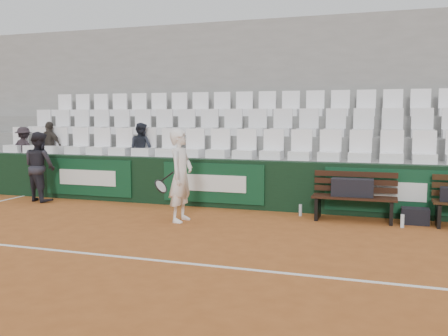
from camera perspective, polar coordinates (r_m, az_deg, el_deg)
ground at (r=6.93m, az=-10.53°, el=-10.09°), size 80.00×80.00×0.00m
court_baseline at (r=6.93m, az=-10.54°, el=-10.06°), size 18.00×0.06×0.01m
back_barrier at (r=10.41m, az=0.40°, el=-1.79°), size 18.00×0.34×1.00m
grandstand_tier_front at (r=11.03m, az=1.08°, el=-1.35°), size 18.00×0.95×1.00m
grandstand_tier_mid at (r=11.91m, az=2.44°, el=0.28°), size 18.00×0.95×1.45m
grandstand_tier_back at (r=12.80m, az=3.61°, el=1.68°), size 18.00×0.95×1.90m
grandstand_rear_wall at (r=13.37m, az=4.33°, el=7.22°), size 18.00×0.30×4.40m
seat_row_front at (r=10.79m, az=0.81°, el=2.83°), size 11.90×0.44×0.63m
seat_row_mid at (r=11.68m, az=2.22°, el=5.28°), size 11.90×0.44×0.63m
seat_row_back at (r=12.60m, az=3.44°, el=7.37°), size 11.90×0.44×0.63m
bench_left at (r=9.41m, az=14.62°, el=-4.52°), size 1.50×0.56×0.45m
sports_bag_left at (r=9.38m, az=14.46°, el=-2.16°), size 0.75×0.34×0.32m
sports_bag_ground at (r=9.47m, az=21.00°, el=-5.15°), size 0.48×0.29×0.29m
water_bottle_near at (r=9.69m, az=8.73°, el=-4.77°), size 0.06×0.06×0.22m
water_bottle_far at (r=9.10m, az=19.71°, el=-5.73°), size 0.06×0.06×0.23m
tennis_player at (r=9.02m, az=-4.97°, el=-0.88°), size 0.71×0.62×1.67m
ball_kid at (r=11.88m, az=-20.31°, el=0.16°), size 0.91×0.80×1.56m
spectator_a at (r=13.53m, az=-21.96°, el=3.99°), size 0.71×0.43×1.08m
spectator_b at (r=13.03m, az=-19.33°, el=4.34°), size 0.75×0.40×1.22m
spectator_c at (r=11.67m, az=-9.50°, el=4.39°), size 0.68×0.58×1.20m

